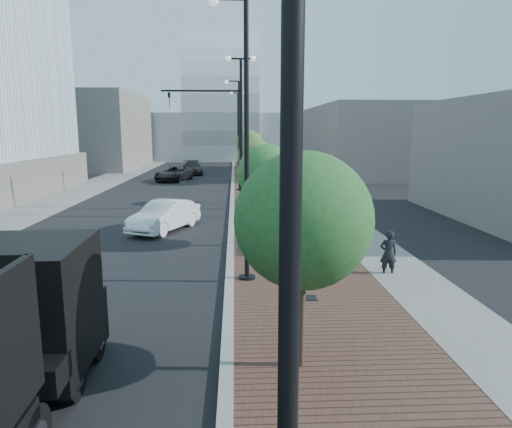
{
  "coord_description": "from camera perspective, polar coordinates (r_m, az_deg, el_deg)",
  "views": [
    {
      "loc": [
        0.21,
        -5.19,
        5.11
      ],
      "look_at": [
        1.0,
        12.0,
        2.0
      ],
      "focal_mm": 32.38,
      "sensor_mm": 36.0,
      "label": 1
    }
  ],
  "objects": [
    {
      "name": "tree_0",
      "position": [
        9.5,
        6.12,
        -0.79
      ],
      "size": [
        2.85,
        2.85,
        4.74
      ],
      "color": "#382619",
      "rests_on": "ground"
    },
    {
      "name": "streetlight_4",
      "position": [
        51.19,
        -2.23,
        9.92
      ],
      "size": [
        1.72,
        0.56,
        9.28
      ],
      "color": "black",
      "rests_on": "ground"
    },
    {
      "name": "utility_cover_1",
      "position": [
        14.27,
        6.47,
        -10.25
      ],
      "size": [
        0.5,
        0.5,
        0.02
      ],
      "primitive_type": "cube",
      "color": "black",
      "rests_on": "sidewalk"
    },
    {
      "name": "west_sidewalk",
      "position": [
        47.35,
        -18.85,
        3.58
      ],
      "size": [
        4.0,
        140.0,
        0.12
      ],
      "primitive_type": "cube",
      "color": "slate",
      "rests_on": "ground"
    },
    {
      "name": "commercial_block_nw",
      "position": [
        68.25,
        -20.15,
        9.55
      ],
      "size": [
        14.0,
        20.0,
        10.0
      ],
      "primitive_type": "cube",
      "color": "slate",
      "rests_on": "ground"
    },
    {
      "name": "utility_cover_2",
      "position": [
        24.79,
        2.49,
        -1.35
      ],
      "size": [
        0.5,
        0.5,
        0.02
      ],
      "primitive_type": "cube",
      "color": "black",
      "rests_on": "sidewalk"
    },
    {
      "name": "dark_car_mid",
      "position": [
        48.48,
        -10.11,
        4.94
      ],
      "size": [
        3.91,
        5.92,
        1.51
      ],
      "primitive_type": "imported",
      "rotation": [
        0.0,
        0.0,
        -0.28
      ],
      "color": "black",
      "rests_on": "ground"
    },
    {
      "name": "streetlight_2",
      "position": [
        27.19,
        -1.84,
        9.63
      ],
      "size": [
        1.72,
        0.56,
        9.28
      ],
      "color": "black",
      "rests_on": "ground"
    },
    {
      "name": "commercial_block_ne",
      "position": [
        57.41,
        13.5,
        8.87
      ],
      "size": [
        12.0,
        22.0,
        8.0
      ],
      "primitive_type": "cube",
      "color": "slate",
      "rests_on": "ground"
    },
    {
      "name": "pedestrian",
      "position": [
        17.03,
        16.03,
        -4.71
      ],
      "size": [
        0.63,
        0.43,
        1.67
      ],
      "primitive_type": "imported",
      "rotation": [
        0.0,
        0.0,
        3.08
      ],
      "color": "black",
      "rests_on": "ground"
    },
    {
      "name": "sidewalk",
      "position": [
        45.59,
        1.53,
        3.89
      ],
      "size": [
        7.0,
        140.0,
        0.12
      ],
      "primitive_type": "cube",
      "color": "#4C2D23",
      "rests_on": "ground"
    },
    {
      "name": "tree_1",
      "position": [
        20.35,
        1.43,
        5.05
      ],
      "size": [
        2.58,
        2.56,
        4.56
      ],
      "color": "#382619",
      "rests_on": "ground"
    },
    {
      "name": "streetlight_1",
      "position": [
        15.21,
        -1.6,
        7.35
      ],
      "size": [
        1.44,
        0.56,
        9.21
      ],
      "color": "black",
      "rests_on": "ground"
    },
    {
      "name": "white_sedan",
      "position": [
        24.3,
        -11.22,
        -0.22
      ],
      "size": [
        3.45,
        5.0,
        1.56
      ],
      "primitive_type": "imported",
      "rotation": [
        0.0,
        0.0,
        -0.42
      ],
      "color": "white",
      "rests_on": "ground"
    },
    {
      "name": "streetlight_0",
      "position": [
        3.23,
        4.34,
        5.0
      ],
      "size": [
        1.72,
        0.56,
        9.28
      ],
      "color": "black",
      "rests_on": "ground"
    },
    {
      "name": "traffic_mast",
      "position": [
        30.19,
        -3.65,
        9.99
      ],
      "size": [
        5.09,
        0.2,
        8.0
      ],
      "color": "black",
      "rests_on": "ground"
    },
    {
      "name": "tree_2",
      "position": [
        32.29,
        -0.08,
        7.18
      ],
      "size": [
        2.43,
        2.39,
        4.59
      ],
      "color": "#382619",
      "rests_on": "ground"
    },
    {
      "name": "convention_center",
      "position": [
        90.22,
        -4.11,
        10.8
      ],
      "size": [
        50.0,
        30.0,
        50.0
      ],
      "color": "#B2B7BC",
      "rests_on": "ground"
    },
    {
      "name": "concrete_strip",
      "position": [
        45.86,
        4.9,
        3.9
      ],
      "size": [
        2.4,
        140.0,
        0.13
      ],
      "primitive_type": "cube",
      "color": "slate",
      "rests_on": "ground"
    },
    {
      "name": "dark_car_far",
      "position": [
        55.48,
        -7.86,
        5.68
      ],
      "size": [
        2.88,
        5.63,
        1.56
      ],
      "primitive_type": "imported",
      "rotation": [
        0.0,
        0.0,
        0.13
      ],
      "color": "black",
      "rests_on": "ground"
    },
    {
      "name": "curb",
      "position": [
        45.47,
        -2.89,
        3.87
      ],
      "size": [
        0.3,
        140.0,
        0.14
      ],
      "primitive_type": "cube",
      "color": "gray",
      "rests_on": "ground"
    },
    {
      "name": "tree_3",
      "position": [
        44.25,
        -0.78,
        8.73
      ],
      "size": [
        2.53,
        2.51,
        5.21
      ],
      "color": "#382619",
      "rests_on": "ground"
    },
    {
      "name": "streetlight_3",
      "position": [
        39.2,
        -2.25,
        9.12
      ],
      "size": [
        1.44,
        0.56,
        9.21
      ],
      "color": "black",
      "rests_on": "ground"
    }
  ]
}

